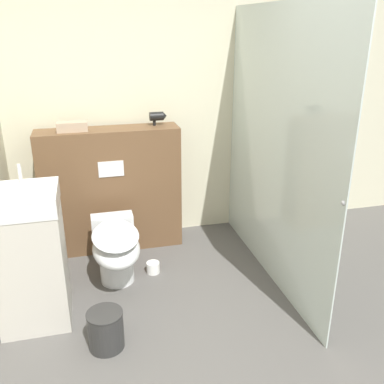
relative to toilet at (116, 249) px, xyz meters
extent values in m
cube|color=beige|center=(0.48, 0.91, 0.94)|extent=(8.00, 0.06, 2.50)
cube|color=brown|center=(0.03, 0.67, 0.26)|extent=(1.26, 0.30, 1.15)
cube|color=white|center=(0.03, 0.52, 0.52)|extent=(0.22, 0.01, 0.14)
cube|color=silver|center=(1.27, -0.12, 0.77)|extent=(0.01, 2.00, 2.17)
sphere|color=#B2B2B7|center=(1.27, -1.10, 0.73)|extent=(0.04, 0.04, 0.04)
cylinder|color=white|center=(0.00, 0.04, -0.15)|extent=(0.28, 0.28, 0.34)
ellipsoid|color=white|center=(0.00, -0.06, 0.05)|extent=(0.37, 0.60, 0.21)
ellipsoid|color=white|center=(0.00, -0.06, 0.16)|extent=(0.36, 0.58, 0.02)
cube|color=white|center=(0.00, 0.28, 0.10)|extent=(0.35, 0.15, 0.16)
cube|color=beige|center=(-0.60, -0.32, 0.12)|extent=(0.46, 0.44, 0.87)
cube|color=white|center=(-0.60, -0.32, 0.62)|extent=(0.47, 0.45, 0.14)
cylinder|color=silver|center=(-0.60, -0.20, 0.76)|extent=(0.02, 0.02, 0.14)
cylinder|color=black|center=(0.48, 0.70, 0.92)|extent=(0.12, 0.08, 0.08)
cone|color=black|center=(0.56, 0.70, 0.92)|extent=(0.03, 0.07, 0.07)
cylinder|color=black|center=(0.46, 0.70, 0.88)|extent=(0.03, 0.03, 0.08)
cube|color=tan|center=(-0.26, 0.65, 0.88)|extent=(0.26, 0.12, 0.08)
cylinder|color=white|center=(0.31, 0.09, -0.27)|extent=(0.11, 0.11, 0.10)
cylinder|color=#2D2D2D|center=(-0.14, -0.75, -0.19)|extent=(0.23, 0.23, 0.26)
cylinder|color=#2D2D2D|center=(-0.14, -0.75, -0.05)|extent=(0.24, 0.24, 0.01)
camera|label=1|loc=(-0.15, -3.10, 1.69)|focal=40.00mm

